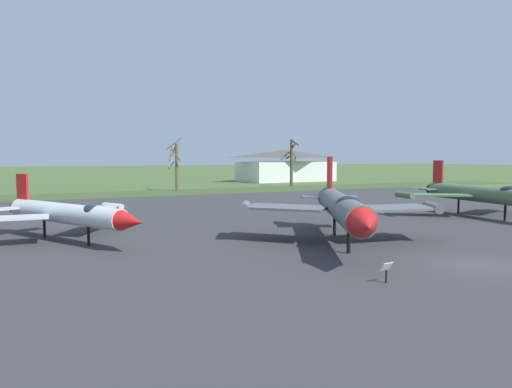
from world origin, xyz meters
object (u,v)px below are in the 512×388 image
jet_fighter_front_left (342,207)px  visitor_building (286,166)px  info_placard_front_left (386,270)px  jet_fighter_front_right (67,213)px  jet_fighter_rear_center (485,194)px

jet_fighter_front_left → visitor_building: visitor_building is taller
info_placard_front_left → jet_fighter_front_right: size_ratio=0.07×
info_placard_front_left → jet_fighter_rear_center: bearing=29.7°
jet_fighter_front_left → info_placard_front_left: jet_fighter_front_left is taller
jet_fighter_front_left → visitor_building: size_ratio=0.70×
jet_fighter_front_left → jet_fighter_front_right: size_ratio=1.18×
info_placard_front_left → visitor_building: size_ratio=0.04×
jet_fighter_rear_center → visitor_building: visitor_building is taller
jet_fighter_front_left → jet_fighter_rear_center: jet_fighter_front_left is taller
info_placard_front_left → jet_fighter_front_right: bearing=123.9°
info_placard_front_left → jet_fighter_front_right: 20.09m
jet_fighter_front_right → jet_fighter_front_left: bearing=-29.1°
jet_fighter_front_right → jet_fighter_rear_center: (34.37, -3.40, 0.27)m
info_placard_front_left → jet_fighter_front_left: bearing=65.1°
jet_fighter_rear_center → visitor_building: size_ratio=0.73×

